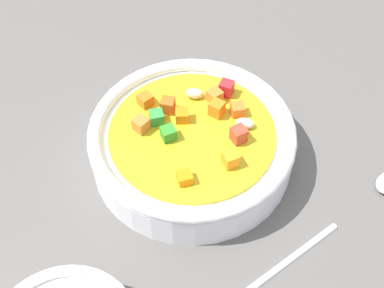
{
  "coord_description": "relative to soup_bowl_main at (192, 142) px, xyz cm",
  "views": [
    {
      "loc": [
        -11.64,
        30.28,
        42.84
      ],
      "look_at": [
        0.0,
        0.0,
        2.29
      ],
      "focal_mm": 47.9,
      "sensor_mm": 36.0,
      "label": 1
    }
  ],
  "objects": [
    {
      "name": "ground_plane",
      "position": [
        0.0,
        0.02,
        -3.63
      ],
      "size": [
        140.0,
        140.0,
        2.0
      ],
      "primitive_type": "cube",
      "color": "#565451"
    },
    {
      "name": "soup_bowl_main",
      "position": [
        0.0,
        0.0,
        0.0
      ],
      "size": [
        20.65,
        20.65,
        5.81
      ],
      "color": "white",
      "rests_on": "ground_plane"
    },
    {
      "name": "spoon",
      "position": [
        -16.43,
        1.49,
        -2.17
      ],
      "size": [
        14.49,
        21.56,
        1.08
      ],
      "rotation": [
        0.0,
        0.0,
        4.15
      ],
      "color": "silver",
      "rests_on": "ground_plane"
    }
  ]
}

